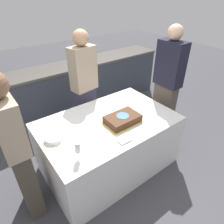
{
  "coord_description": "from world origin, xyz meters",
  "views": [
    {
      "loc": [
        -1.14,
        -1.6,
        2.12
      ],
      "look_at": [
        0.06,
        0.0,
        0.84
      ],
      "focal_mm": 32.0,
      "sensor_mm": 36.0,
      "label": 1
    }
  ],
  "objects_px": {
    "plate_stack": "(53,138)",
    "person_seated_right": "(167,87)",
    "wine_glass": "(77,148)",
    "cake": "(123,119)",
    "person_seated_left": "(16,151)",
    "person_cutting_cake": "(85,87)"
  },
  "relations": [
    {
      "from": "plate_stack",
      "to": "person_seated_right",
      "type": "distance_m",
      "value": 1.7
    },
    {
      "from": "wine_glass",
      "to": "person_seated_right",
      "type": "height_order",
      "value": "person_seated_right"
    },
    {
      "from": "cake",
      "to": "person_seated_left",
      "type": "bearing_deg",
      "value": 173.78
    },
    {
      "from": "wine_glass",
      "to": "person_seated_right",
      "type": "relative_size",
      "value": 0.11
    },
    {
      "from": "cake",
      "to": "person_seated_right",
      "type": "relative_size",
      "value": 0.25
    },
    {
      "from": "wine_glass",
      "to": "person_seated_right",
      "type": "distance_m",
      "value": 1.65
    },
    {
      "from": "person_seated_right",
      "to": "cake",
      "type": "bearing_deg",
      "value": -82.13
    },
    {
      "from": "person_seated_right",
      "to": "plate_stack",
      "type": "bearing_deg",
      "value": -91.95
    },
    {
      "from": "plate_stack",
      "to": "wine_glass",
      "type": "height_order",
      "value": "wine_glass"
    },
    {
      "from": "plate_stack",
      "to": "person_cutting_cake",
      "type": "xyz_separation_m",
      "value": [
        0.79,
        0.69,
        0.11
      ]
    },
    {
      "from": "wine_glass",
      "to": "plate_stack",
      "type": "bearing_deg",
      "value": 101.95
    },
    {
      "from": "plate_stack",
      "to": "person_seated_right",
      "type": "height_order",
      "value": "person_seated_right"
    },
    {
      "from": "cake",
      "to": "wine_glass",
      "type": "distance_m",
      "value": 0.74
    },
    {
      "from": "person_cutting_cake",
      "to": "plate_stack",
      "type": "bearing_deg",
      "value": 31.88
    },
    {
      "from": "wine_glass",
      "to": "person_seated_left",
      "type": "relative_size",
      "value": 0.12
    },
    {
      "from": "cake",
      "to": "plate_stack",
      "type": "distance_m",
      "value": 0.81
    },
    {
      "from": "person_seated_left",
      "to": "cake",
      "type": "bearing_deg",
      "value": -96.22
    },
    {
      "from": "cake",
      "to": "person_seated_left",
      "type": "xyz_separation_m",
      "value": [
        -1.16,
        0.13,
        0.06
      ]
    },
    {
      "from": "plate_stack",
      "to": "person_cutting_cake",
      "type": "distance_m",
      "value": 1.05
    },
    {
      "from": "person_cutting_cake",
      "to": "person_seated_right",
      "type": "bearing_deg",
      "value": 131.48
    },
    {
      "from": "person_seated_right",
      "to": "person_cutting_cake",
      "type": "bearing_deg",
      "value": -129.22
    },
    {
      "from": "cake",
      "to": "plate_stack",
      "type": "bearing_deg",
      "value": 166.83
    }
  ]
}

